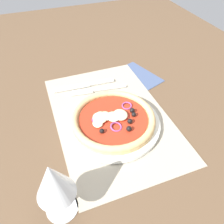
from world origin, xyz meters
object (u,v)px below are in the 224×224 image
(plate, at_px, (113,123))
(knife, at_px, (84,85))
(wine_glass, at_px, (53,182))
(fork, at_px, (96,90))
(napkin, at_px, (134,78))
(pizza, at_px, (113,119))

(plate, relative_size, knife, 1.26)
(knife, height_order, wine_glass, wine_glass)
(plate, distance_m, wine_glass, 0.26)
(fork, xyz_separation_m, wine_glass, (-0.34, 0.18, 0.09))
(knife, height_order, napkin, knife)
(plate, height_order, pizza, pizza)
(fork, bearing_deg, napkin, -162.69)
(pizza, relative_size, wine_glass, 1.50)
(fork, bearing_deg, wine_glass, 70.06)
(pizza, xyz_separation_m, fork, (0.16, -0.00, -0.02))
(plate, bearing_deg, wine_glass, 135.00)
(pizza, bearing_deg, napkin, -38.36)
(plate, xyz_separation_m, knife, (0.20, 0.03, -0.00))
(knife, bearing_deg, plate, 102.40)
(plate, height_order, knife, plate)
(plate, bearing_deg, fork, -0.24)
(fork, bearing_deg, plate, 97.52)
(plate, xyz_separation_m, napkin, (0.18, -0.15, -0.01))
(fork, relative_size, napkin, 1.13)
(knife, bearing_deg, pizza, 102.28)
(fork, distance_m, wine_glass, 0.39)
(fork, relative_size, wine_glass, 1.21)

